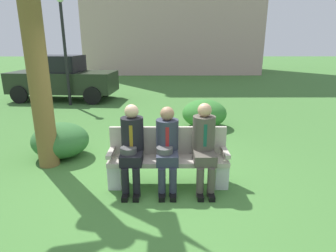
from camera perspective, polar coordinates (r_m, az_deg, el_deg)
name	(u,v)px	position (r m, az deg, el deg)	size (l,w,h in m)	color
ground_plane	(155,185)	(4.57, -2.68, -11.86)	(80.00, 80.00, 0.00)	#417433
park_bench	(168,159)	(4.46, 0.03, -6.58)	(1.84, 0.44, 0.90)	#B7AD9E
seated_man_left	(132,143)	(4.26, -7.30, -3.51)	(0.34, 0.72, 1.30)	black
seated_man_middle	(167,145)	(4.23, -0.17, -3.76)	(0.34, 0.72, 1.26)	#2D3342
seated_man_right	(204,142)	(4.27, 7.30, -3.30)	(0.34, 0.72, 1.31)	#4C473D
shrub_near_bench	(204,113)	(7.51, 7.33, 2.53)	(1.16, 1.06, 0.73)	#377D31
shrub_mid_lawn	(60,140)	(5.88, -20.85, -2.70)	(1.09, 0.99, 0.68)	#326731
parked_car_near	(62,78)	(11.66, -20.49, 9.03)	(4.02, 1.98, 1.68)	#232D1E
street_lamp	(64,40)	(10.48, -20.22, 15.92)	(0.24, 0.24, 3.63)	black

